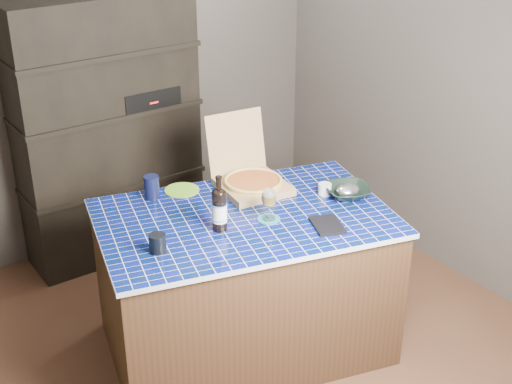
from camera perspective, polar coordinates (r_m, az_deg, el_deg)
room at (r=3.47m, az=-1.82°, el=2.71°), size 3.50×3.50×3.50m
shelving_unit at (r=4.86m, az=-11.71°, el=4.83°), size 1.20×0.41×1.80m
kitchen_island at (r=4.00m, az=-0.90°, el=-7.25°), size 1.74×1.34×0.85m
pizza_box at (r=4.06m, az=-0.38°, el=1.01°), size 0.41×0.48×0.39m
mead_bottle at (r=3.61m, az=-2.95°, el=-1.36°), size 0.08×0.08×0.30m
teal_trivet at (r=3.75m, az=1.03°, el=-2.17°), size 0.12×0.12×0.01m
wine_glass at (r=3.69m, az=1.04°, el=-0.48°), size 0.08×0.08×0.18m
tumbler at (r=3.48m, az=-7.88°, el=-4.08°), size 0.08×0.08×0.09m
dvd_case at (r=3.70m, az=5.73°, el=-2.65°), size 0.21×0.24×0.02m
bowl at (r=4.01m, az=7.35°, el=0.04°), size 0.32×0.32×0.06m
foil_contents at (r=4.01m, az=7.35°, el=0.16°), size 0.14×0.11×0.06m
white_jar at (r=4.02m, az=5.53°, el=0.24°), size 0.07×0.07×0.06m
navy_cup at (r=3.99m, az=-8.34°, el=0.39°), size 0.08×0.08×0.13m
green_trivet at (r=4.08m, az=-5.95°, el=0.16°), size 0.20×0.20×0.01m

